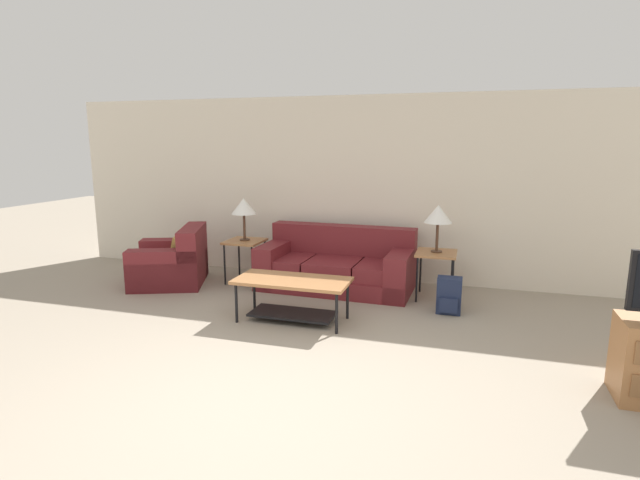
{
  "coord_description": "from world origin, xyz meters",
  "views": [
    {
      "loc": [
        1.51,
        -3.11,
        1.96
      ],
      "look_at": [
        -0.2,
        2.53,
        0.8
      ],
      "focal_mm": 28.0,
      "sensor_mm": 36.0,
      "label": 1
    }
  ],
  "objects": [
    {
      "name": "coffee_table",
      "position": [
        -0.32,
        1.87,
        0.35
      ],
      "size": [
        1.26,
        0.59,
        0.48
      ],
      "color": "#A87042",
      "rests_on": "ground_plane"
    },
    {
      "name": "table_lamp_right",
      "position": [
        1.14,
        3.16,
        1.08
      ],
      "size": [
        0.35,
        0.35,
        0.59
      ],
      "color": "#472D1E",
      "rests_on": "side_table_right"
    },
    {
      "name": "backpack",
      "position": [
        1.34,
        2.63,
        0.21
      ],
      "size": [
        0.28,
        0.26,
        0.43
      ],
      "color": "#1E2847",
      "rests_on": "ground_plane"
    },
    {
      "name": "table_lamp_left",
      "position": [
        -1.5,
        3.16,
        1.08
      ],
      "size": [
        0.35,
        0.35,
        0.59
      ],
      "color": "#472D1E",
      "rests_on": "side_table_left"
    },
    {
      "name": "couch",
      "position": [
        -0.18,
        3.24,
        0.29
      ],
      "size": [
        2.06,
        1.01,
        0.82
      ],
      "color": "maroon",
      "rests_on": "ground_plane"
    },
    {
      "name": "armchair",
      "position": [
        -2.45,
        2.8,
        0.29
      ],
      "size": [
        1.24,
        1.28,
        0.8
      ],
      "color": "maroon",
      "rests_on": "ground_plane"
    },
    {
      "name": "wall_back",
      "position": [
        0.0,
        3.87,
        1.3
      ],
      "size": [
        9.19,
        0.06,
        2.6
      ],
      "color": "silver",
      "rests_on": "ground_plane"
    },
    {
      "name": "side_table_left",
      "position": [
        -1.5,
        3.16,
        0.54
      ],
      "size": [
        0.5,
        0.53,
        0.6
      ],
      "color": "#A87042",
      "rests_on": "ground_plane"
    },
    {
      "name": "ground_plane",
      "position": [
        0.0,
        0.0,
        0.0
      ],
      "size": [
        24.0,
        24.0,
        0.0
      ],
      "primitive_type": "plane",
      "color": "gray"
    },
    {
      "name": "side_table_right",
      "position": [
        1.14,
        3.16,
        0.54
      ],
      "size": [
        0.5,
        0.53,
        0.6
      ],
      "color": "#A87042",
      "rests_on": "ground_plane"
    }
  ]
}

